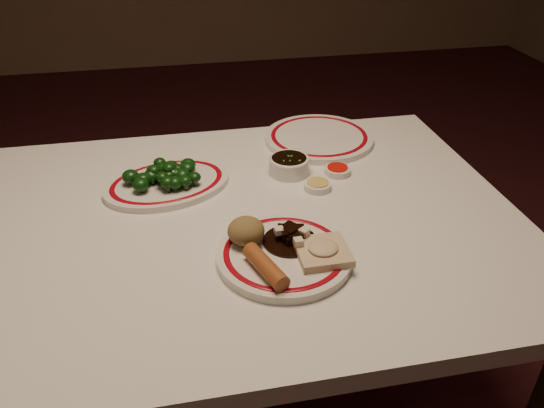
{
  "coord_description": "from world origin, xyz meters",
  "views": [
    {
      "loc": [
        -0.12,
        -0.94,
        1.38
      ],
      "look_at": [
        0.06,
        -0.04,
        0.8
      ],
      "focal_mm": 35.0,
      "sensor_mm": 36.0,
      "label": 1
    }
  ],
  "objects_px": {
    "main_plate": "(284,255)",
    "spring_roll": "(266,266)",
    "stirfry_heap": "(291,236)",
    "dining_table": "(242,250)",
    "broccoli_plate": "(167,183)",
    "broccoli_pile": "(166,174)",
    "fried_wonton": "(323,251)",
    "soy_bowl": "(289,165)",
    "rice_mound": "(246,231)"
  },
  "relations": [
    {
      "from": "soy_bowl",
      "to": "broccoli_pile",
      "type": "bearing_deg",
      "value": -176.49
    },
    {
      "from": "stirfry_heap",
      "to": "broccoli_pile",
      "type": "xyz_separation_m",
      "value": [
        -0.23,
        0.28,
        0.01
      ]
    },
    {
      "from": "broccoli_pile",
      "to": "soy_bowl",
      "type": "relative_size",
      "value": 1.82
    },
    {
      "from": "dining_table",
      "to": "broccoli_plate",
      "type": "relative_size",
      "value": 3.49
    },
    {
      "from": "main_plate",
      "to": "broccoli_plate",
      "type": "bearing_deg",
      "value": 123.29
    },
    {
      "from": "fried_wonton",
      "to": "broccoli_plate",
      "type": "bearing_deg",
      "value": 128.87
    },
    {
      "from": "rice_mound",
      "to": "fried_wonton",
      "type": "bearing_deg",
      "value": -27.5
    },
    {
      "from": "main_plate",
      "to": "stirfry_heap",
      "type": "bearing_deg",
      "value": 55.77
    },
    {
      "from": "broccoli_plate",
      "to": "soy_bowl",
      "type": "relative_size",
      "value": 3.53
    },
    {
      "from": "dining_table",
      "to": "main_plate",
      "type": "bearing_deg",
      "value": -69.54
    },
    {
      "from": "rice_mound",
      "to": "spring_roll",
      "type": "relative_size",
      "value": 0.62
    },
    {
      "from": "fried_wonton",
      "to": "soy_bowl",
      "type": "xyz_separation_m",
      "value": [
        0.02,
        0.35,
        -0.01
      ]
    },
    {
      "from": "rice_mound",
      "to": "broccoli_pile",
      "type": "xyz_separation_m",
      "value": [
        -0.14,
        0.27,
        -0.01
      ]
    },
    {
      "from": "soy_bowl",
      "to": "spring_roll",
      "type": "bearing_deg",
      "value": -108.63
    },
    {
      "from": "soy_bowl",
      "to": "broccoli_plate",
      "type": "bearing_deg",
      "value": -177.94
    },
    {
      "from": "spring_roll",
      "to": "broccoli_plate",
      "type": "height_order",
      "value": "spring_roll"
    },
    {
      "from": "dining_table",
      "to": "spring_roll",
      "type": "relative_size",
      "value": 10.43
    },
    {
      "from": "stirfry_heap",
      "to": "dining_table",
      "type": "bearing_deg",
      "value": 121.29
    },
    {
      "from": "spring_roll",
      "to": "fried_wonton",
      "type": "distance_m",
      "value": 0.12
    },
    {
      "from": "main_plate",
      "to": "broccoli_plate",
      "type": "xyz_separation_m",
      "value": [
        -0.21,
        0.32,
        -0.0
      ]
    },
    {
      "from": "broccoli_pile",
      "to": "stirfry_heap",
      "type": "bearing_deg",
      "value": -50.77
    },
    {
      "from": "main_plate",
      "to": "stirfry_heap",
      "type": "height_order",
      "value": "stirfry_heap"
    },
    {
      "from": "spring_roll",
      "to": "fried_wonton",
      "type": "relative_size",
      "value": 1.19
    },
    {
      "from": "main_plate",
      "to": "fried_wonton",
      "type": "relative_size",
      "value": 3.37
    },
    {
      "from": "main_plate",
      "to": "soy_bowl",
      "type": "height_order",
      "value": "soy_bowl"
    },
    {
      "from": "broccoli_pile",
      "to": "soy_bowl",
      "type": "distance_m",
      "value": 0.3
    },
    {
      "from": "spring_roll",
      "to": "fried_wonton",
      "type": "xyz_separation_m",
      "value": [
        0.11,
        0.03,
        -0.01
      ]
    },
    {
      "from": "spring_roll",
      "to": "stirfry_heap",
      "type": "xyz_separation_m",
      "value": [
        0.07,
        0.09,
        -0.0
      ]
    },
    {
      "from": "main_plate",
      "to": "fried_wonton",
      "type": "xyz_separation_m",
      "value": [
        0.07,
        -0.02,
        0.02
      ]
    },
    {
      "from": "spring_roll",
      "to": "soy_bowl",
      "type": "xyz_separation_m",
      "value": [
        0.13,
        0.39,
        -0.01
      ]
    },
    {
      "from": "main_plate",
      "to": "broccoli_plate",
      "type": "distance_m",
      "value": 0.38
    },
    {
      "from": "spring_roll",
      "to": "broccoli_plate",
      "type": "relative_size",
      "value": 0.34
    },
    {
      "from": "rice_mound",
      "to": "soy_bowl",
      "type": "bearing_deg",
      "value": 62.4
    },
    {
      "from": "dining_table",
      "to": "rice_mound",
      "type": "height_order",
      "value": "rice_mound"
    },
    {
      "from": "broccoli_plate",
      "to": "broccoli_pile",
      "type": "distance_m",
      "value": 0.03
    },
    {
      "from": "rice_mound",
      "to": "main_plate",
      "type": "bearing_deg",
      "value": -34.24
    },
    {
      "from": "stirfry_heap",
      "to": "soy_bowl",
      "type": "distance_m",
      "value": 0.31
    },
    {
      "from": "dining_table",
      "to": "soy_bowl",
      "type": "distance_m",
      "value": 0.25
    },
    {
      "from": "rice_mound",
      "to": "broccoli_plate",
      "type": "xyz_separation_m",
      "value": [
        -0.14,
        0.27,
        -0.03
      ]
    },
    {
      "from": "dining_table",
      "to": "broccoli_pile",
      "type": "xyz_separation_m",
      "value": [
        -0.15,
        0.15,
        0.13
      ]
    },
    {
      "from": "main_plate",
      "to": "broccoli_pile",
      "type": "bearing_deg",
      "value": 123.99
    },
    {
      "from": "fried_wonton",
      "to": "dining_table",
      "type": "bearing_deg",
      "value": 124.41
    },
    {
      "from": "broccoli_pile",
      "to": "main_plate",
      "type": "bearing_deg",
      "value": -56.01
    },
    {
      "from": "dining_table",
      "to": "soy_bowl",
      "type": "xyz_separation_m",
      "value": [
        0.14,
        0.17,
        0.11
      ]
    },
    {
      "from": "rice_mound",
      "to": "stirfry_heap",
      "type": "relative_size",
      "value": 0.68
    },
    {
      "from": "fried_wonton",
      "to": "broccoli_pile",
      "type": "distance_m",
      "value": 0.44
    },
    {
      "from": "rice_mound",
      "to": "broccoli_pile",
      "type": "relative_size",
      "value": 0.4
    },
    {
      "from": "main_plate",
      "to": "spring_roll",
      "type": "height_order",
      "value": "spring_roll"
    },
    {
      "from": "broccoli_plate",
      "to": "stirfry_heap",
      "type": "bearing_deg",
      "value": -51.57
    },
    {
      "from": "dining_table",
      "to": "main_plate",
      "type": "height_order",
      "value": "main_plate"
    }
  ]
}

